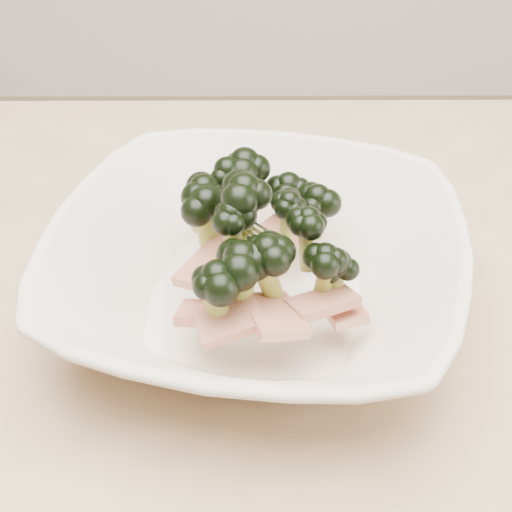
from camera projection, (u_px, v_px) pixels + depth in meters
name	position (u px, v px, depth m)	size (l,w,h in m)	color
dining_table	(209.00, 428.00, 0.58)	(1.20, 0.80, 0.75)	tan
broccoli_dish	(255.00, 264.00, 0.53)	(0.36, 0.36, 0.13)	beige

